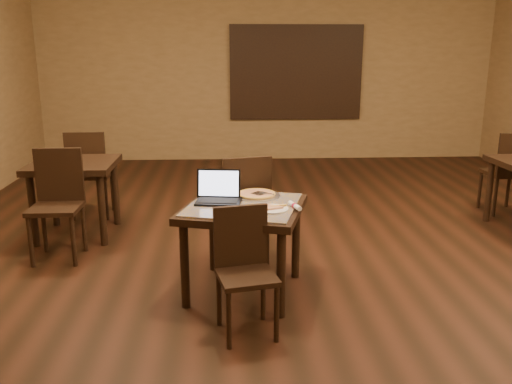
{
  "coord_description": "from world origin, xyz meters",
  "views": [
    {
      "loc": [
        -0.72,
        -4.77,
        1.99
      ],
      "look_at": [
        -0.5,
        -0.53,
        0.85
      ],
      "focal_mm": 38.0,
      "sensor_mm": 36.0,
      "label": 1
    }
  ],
  "objects": [
    {
      "name": "chair_main_far",
      "position": [
        -0.58,
        0.04,
        0.59
      ],
      "size": [
        0.55,
        0.55,
        1.04
      ],
      "rotation": [
        0.0,
        0.0,
        3.39
      ],
      "color": "black",
      "rests_on": "ground"
    },
    {
      "name": "wall_back",
      "position": [
        0.0,
        5.0,
        1.5
      ],
      "size": [
        8.0,
        0.02,
        3.0
      ],
      "primitive_type": "cube",
      "color": "#997A4E",
      "rests_on": "ground"
    },
    {
      "name": "napkin_roll",
      "position": [
        -0.2,
        -0.71,
        0.78
      ],
      "size": [
        0.09,
        0.18,
        0.04
      ],
      "rotation": [
        0.0,
        0.0,
        0.32
      ],
      "color": "white",
      "rests_on": "tiled_table"
    },
    {
      "name": "other_table_b",
      "position": [
        -2.36,
        0.95,
        0.68
      ],
      "size": [
        0.87,
        0.87,
        0.81
      ],
      "rotation": [
        0.0,
        0.0,
        0.0
      ],
      "color": "black",
      "rests_on": "ground"
    },
    {
      "name": "spatula",
      "position": [
        -0.46,
        -0.35,
        0.79
      ],
      "size": [
        0.26,
        0.25,
        0.01
      ],
      "primitive_type": "cube",
      "rotation": [
        0.0,
        0.0,
        0.81
      ],
      "color": "silver",
      "rests_on": "pizza_whole"
    },
    {
      "name": "other_table_b_chair_near",
      "position": [
        -2.36,
        0.33,
        0.59
      ],
      "size": [
        0.46,
        0.46,
        1.05
      ],
      "rotation": [
        0.0,
        0.0,
        0.0
      ],
      "color": "black",
      "rests_on": "ground"
    },
    {
      "name": "ground",
      "position": [
        0.0,
        0.0,
        0.0
      ],
      "size": [
        10.0,
        10.0,
        0.0
      ],
      "primitive_type": "plane",
      "color": "black",
      "rests_on": "ground"
    },
    {
      "name": "plate",
      "position": [
        -0.38,
        -0.75,
        0.77
      ],
      "size": [
        0.25,
        0.25,
        0.01
      ],
      "primitive_type": "cylinder",
      "color": "white",
      "rests_on": "tiled_table"
    },
    {
      "name": "pizza_whole",
      "position": [
        -0.48,
        -0.33,
        0.78
      ],
      "size": [
        0.32,
        0.32,
        0.02
      ],
      "color": "beige",
      "rests_on": "pizza_pan"
    },
    {
      "name": "pizza_pan",
      "position": [
        -0.48,
        -0.33,
        0.77
      ],
      "size": [
        0.4,
        0.4,
        0.01
      ],
      "primitive_type": "cylinder",
      "color": "silver",
      "rests_on": "tiled_table"
    },
    {
      "name": "pizza_slice",
      "position": [
        -0.38,
        -0.75,
        0.79
      ],
      "size": [
        0.23,
        0.23,
        0.02
      ],
      "primitive_type": null,
      "rotation": [
        0.0,
        0.0,
        0.38
      ],
      "color": "beige",
      "rests_on": "plate"
    },
    {
      "name": "laptop",
      "position": [
        -0.8,
        -0.46,
        0.83
      ],
      "size": [
        0.39,
        0.33,
        0.25
      ],
      "rotation": [
        0.0,
        0.0,
        -0.13
      ],
      "color": "black",
      "rests_on": "tiled_table"
    },
    {
      "name": "other_table_a_chair_far",
      "position": [
        2.67,
        1.44,
        0.57
      ],
      "size": [
        0.46,
        0.46,
        1.02
      ],
      "rotation": [
        0.0,
        0.0,
        3.18
      ],
      "color": "black",
      "rests_on": "ground"
    },
    {
      "name": "mural",
      "position": [
        0.5,
        4.96,
        1.55
      ],
      "size": [
        2.34,
        0.05,
        1.64
      ],
      "color": "#26618D",
      "rests_on": "wall_back"
    },
    {
      "name": "chair_main_near",
      "position": [
        -0.62,
        -1.19,
        0.51
      ],
      "size": [
        0.47,
        0.47,
        0.91
      ],
      "rotation": [
        0.0,
        0.0,
        0.21
      ],
      "color": "black",
      "rests_on": "ground"
    },
    {
      "name": "tiled_table",
      "position": [
        -0.6,
        -0.57,
        0.66
      ],
      "size": [
        1.13,
        1.13,
        0.76
      ],
      "rotation": [
        0.0,
        0.0,
        -0.27
      ],
      "color": "black",
      "rests_on": "ground"
    },
    {
      "name": "other_table_b_chair_far",
      "position": [
        -2.36,
        1.56,
        0.59
      ],
      "size": [
        0.46,
        0.46,
        1.05
      ],
      "rotation": [
        0.0,
        0.0,
        3.14
      ],
      "color": "black",
      "rests_on": "ground"
    }
  ]
}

